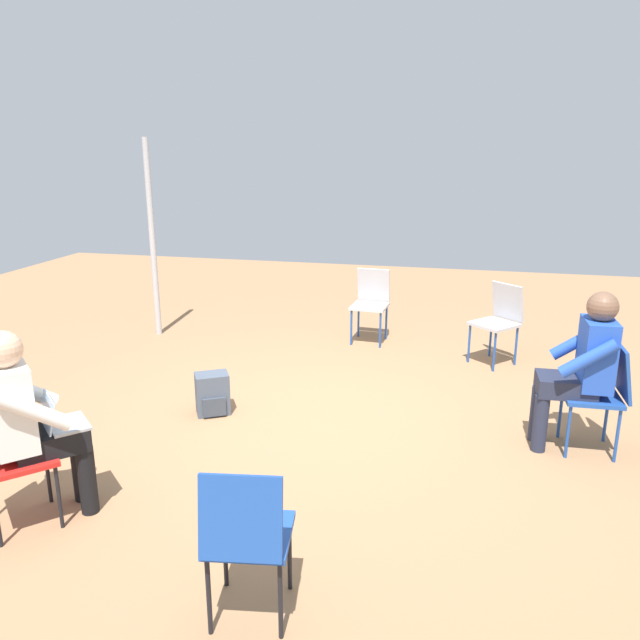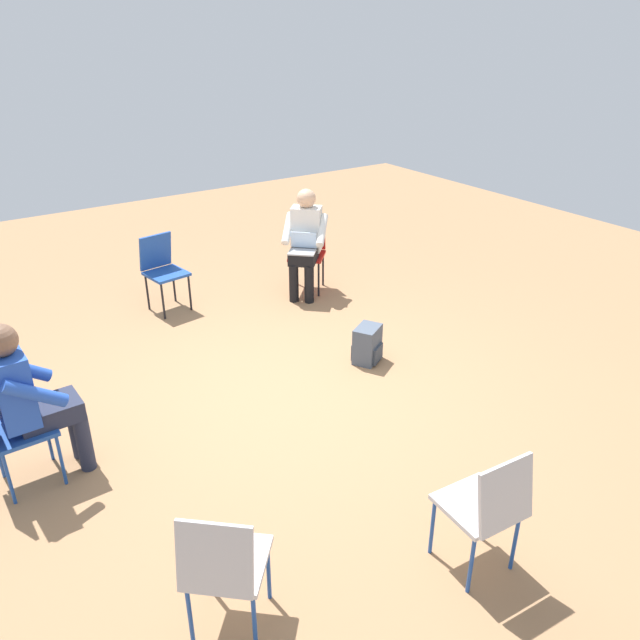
% 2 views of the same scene
% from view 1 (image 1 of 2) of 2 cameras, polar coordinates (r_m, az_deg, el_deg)
% --- Properties ---
extents(ground_plane, '(14.00, 14.00, 0.00)m').
position_cam_1_polar(ground_plane, '(5.31, 0.41, -9.31)').
color(ground_plane, '#99704C').
extents(chair_north, '(0.41, 0.45, 0.85)m').
position_cam_1_polar(chair_north, '(5.11, 24.43, -5.82)').
color(chair_north, '#1E4799').
rests_on(chair_north, ground).
extents(chair_west, '(0.46, 0.43, 0.85)m').
position_cam_1_polar(chair_west, '(7.31, 4.68, 1.85)').
color(chair_west, '#B7B7BC').
rests_on(chair_west, ground).
extents(chair_northwest, '(0.59, 0.58, 0.85)m').
position_cam_1_polar(chair_northwest, '(6.81, 16.07, 0.21)').
color(chair_northwest, '#B7B7BC').
rests_on(chair_northwest, ground).
extents(chair_east, '(0.49, 0.46, 0.85)m').
position_cam_1_polar(chair_east, '(3.12, -6.74, -18.77)').
color(chair_east, '#1E4799').
rests_on(chair_east, ground).
extents(chair_southeast, '(0.59, 0.58, 0.85)m').
position_cam_1_polar(chair_southeast, '(4.20, -26.95, -10.83)').
color(chair_southeast, red).
rests_on(chair_southeast, ground).
extents(person_with_laptop, '(0.64, 0.64, 1.24)m').
position_cam_1_polar(person_with_laptop, '(4.14, -24.95, -7.98)').
color(person_with_laptop, black).
rests_on(person_with_laptop, ground).
extents(person_in_blue, '(0.50, 0.53, 1.24)m').
position_cam_1_polar(person_in_blue, '(5.01, 22.83, -3.65)').
color(person_in_blue, '#23283D').
rests_on(person_in_blue, ground).
extents(backpack_near_laptop_user, '(0.31, 0.34, 0.36)m').
position_cam_1_polar(backpack_near_laptop_user, '(5.50, -9.79, -6.86)').
color(backpack_near_laptop_user, '#475160').
rests_on(backpack_near_laptop_user, ground).
extents(tent_pole_far, '(0.07, 0.07, 2.33)m').
position_cam_1_polar(tent_pole_far, '(7.67, -15.08, 7.12)').
color(tent_pole_far, '#B2B2B7').
rests_on(tent_pole_far, ground).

